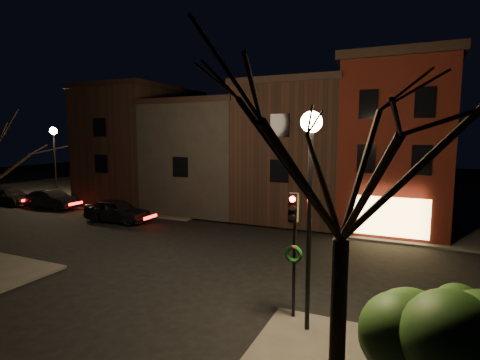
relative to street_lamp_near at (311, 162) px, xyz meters
name	(u,v)px	position (x,y,z in m)	size (l,w,h in m)	color
ground	(217,251)	(-6.20, 6.00, -5.18)	(120.00, 120.00, 0.00)	black
sidewalk_far_left	(148,184)	(-26.20, 26.00, -5.12)	(30.00, 30.00, 0.12)	#2D2B28
corner_building	(396,143)	(1.80, 15.47, 0.22)	(6.50, 8.50, 10.50)	#4F140E
row_building_a	(301,150)	(-4.70, 16.50, -0.34)	(7.30, 10.30, 9.40)	black
row_building_b	(214,155)	(-11.95, 16.50, -0.85)	(7.80, 10.30, 8.40)	black
row_building_c	(143,145)	(-19.20, 16.50, -0.09)	(7.30, 10.30, 9.90)	black
street_lamp_near	(311,162)	(0.00, 0.00, 0.00)	(0.60, 0.60, 6.48)	black
street_lamp_far	(54,144)	(-25.20, 12.20, 0.00)	(0.60, 0.60, 6.48)	black
traffic_signal	(294,236)	(-0.60, 0.49, -2.37)	(0.58, 0.38, 4.05)	black
bare_tree_right	(345,125)	(1.30, -2.50, 0.97)	(6.40, 6.40, 8.50)	black
evergreen_bush	(437,342)	(3.30, -2.00, -3.64)	(2.78, 2.78, 2.84)	black
parked_car_a	(117,211)	(-15.47, 8.93, -4.38)	(1.88, 4.67, 1.59)	black
parked_car_b	(52,199)	(-23.73, 10.50, -4.43)	(1.59, 4.55, 1.50)	black
parked_car_c	(9,196)	(-28.54, 10.19, -4.47)	(1.98, 4.86, 1.41)	black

